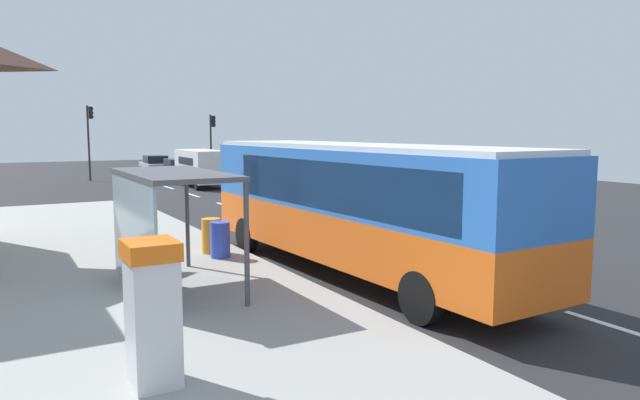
% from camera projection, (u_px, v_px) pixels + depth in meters
% --- Properties ---
extents(ground_plane, '(56.00, 92.00, 0.04)m').
position_uv_depth(ground_plane, '(220.00, 206.00, 27.75)').
color(ground_plane, '#262628').
extents(sidewalk_platform, '(6.20, 30.00, 0.18)m').
position_uv_depth(sidewalk_platform, '(140.00, 274.00, 14.24)').
color(sidewalk_platform, '#999993').
rests_on(sidewalk_platform, ground).
extents(lane_stripe_seg_0, '(0.16, 2.20, 0.01)m').
position_uv_depth(lane_stripe_seg_0, '(618.00, 328.00, 10.59)').
color(lane_stripe_seg_0, silver).
rests_on(lane_stripe_seg_0, ground).
extents(lane_stripe_seg_1, '(0.16, 2.20, 0.01)m').
position_uv_depth(lane_stripe_seg_1, '(434.00, 271.00, 14.91)').
color(lane_stripe_seg_1, silver).
rests_on(lane_stripe_seg_1, ground).
extents(lane_stripe_seg_2, '(0.16, 2.20, 0.01)m').
position_uv_depth(lane_stripe_seg_2, '(333.00, 239.00, 19.23)').
color(lane_stripe_seg_2, silver).
rests_on(lane_stripe_seg_2, ground).
extents(lane_stripe_seg_3, '(0.16, 2.20, 0.01)m').
position_uv_depth(lane_stripe_seg_3, '(269.00, 219.00, 23.55)').
color(lane_stripe_seg_3, silver).
rests_on(lane_stripe_seg_3, ground).
extents(lane_stripe_seg_4, '(0.16, 2.20, 0.01)m').
position_uv_depth(lane_stripe_seg_4, '(225.00, 205.00, 27.87)').
color(lane_stripe_seg_4, silver).
rests_on(lane_stripe_seg_4, ground).
extents(lane_stripe_seg_5, '(0.16, 2.20, 0.01)m').
position_uv_depth(lane_stripe_seg_5, '(193.00, 195.00, 32.19)').
color(lane_stripe_seg_5, silver).
rests_on(lane_stripe_seg_5, ground).
extents(lane_stripe_seg_6, '(0.16, 2.20, 0.01)m').
position_uv_depth(lane_stripe_seg_6, '(168.00, 187.00, 36.51)').
color(lane_stripe_seg_6, silver).
rests_on(lane_stripe_seg_6, ground).
extents(lane_stripe_seg_7, '(0.16, 2.20, 0.01)m').
position_uv_depth(lane_stripe_seg_7, '(149.00, 181.00, 40.83)').
color(lane_stripe_seg_7, silver).
rests_on(lane_stripe_seg_7, ground).
extents(bus, '(2.92, 11.09, 3.21)m').
position_uv_depth(bus, '(355.00, 200.00, 14.33)').
color(bus, orange).
rests_on(bus, ground).
extents(white_van, '(2.10, 5.23, 2.30)m').
position_uv_depth(white_van, '(202.00, 165.00, 36.75)').
color(white_van, white).
rests_on(white_van, ground).
extents(sedan_near, '(2.06, 4.50, 1.52)m').
position_uv_depth(sedan_near, '(155.00, 165.00, 47.24)').
color(sedan_near, '#B7B7BC').
rests_on(sedan_near, ground).
extents(sedan_far, '(2.02, 4.49, 1.52)m').
position_uv_depth(sedan_far, '(178.00, 169.00, 41.67)').
color(sedan_far, navy).
rests_on(sedan_far, ground).
extents(ticket_machine, '(0.66, 0.76, 1.94)m').
position_uv_depth(ticket_machine, '(153.00, 312.00, 7.73)').
color(ticket_machine, silver).
rests_on(ticket_machine, sidewalk_platform).
extents(recycling_bin_blue, '(0.52, 0.52, 0.95)m').
position_uv_depth(recycling_bin_blue, '(220.00, 240.00, 15.60)').
color(recycling_bin_blue, blue).
rests_on(recycling_bin_blue, sidewalk_platform).
extents(recycling_bin_orange, '(0.52, 0.52, 0.95)m').
position_uv_depth(recycling_bin_orange, '(211.00, 236.00, 16.20)').
color(recycling_bin_orange, orange).
rests_on(recycling_bin_orange, sidewalk_platform).
extents(traffic_light_near_side, '(0.49, 0.28, 4.69)m').
position_uv_depth(traffic_light_near_side, '(212.00, 135.00, 44.56)').
color(traffic_light_near_side, '#2D2D2D').
rests_on(traffic_light_near_side, ground).
extents(traffic_light_far_side, '(0.49, 0.28, 5.24)m').
position_uv_depth(traffic_light_far_side, '(90.00, 131.00, 41.00)').
color(traffic_light_far_side, '#2D2D2D').
rests_on(traffic_light_far_side, ground).
extents(bus_shelter, '(1.80, 4.00, 2.50)m').
position_uv_depth(bus_shelter, '(159.00, 200.00, 12.18)').
color(bus_shelter, '#4C4C51').
rests_on(bus_shelter, sidewalk_platform).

